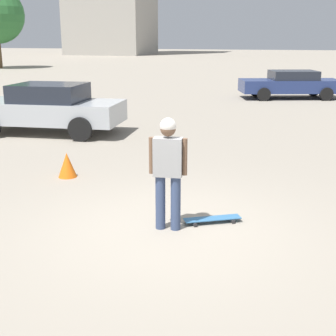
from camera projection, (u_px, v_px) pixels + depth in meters
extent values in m
plane|color=gray|center=(168.00, 229.00, 7.09)|extent=(220.00, 220.00, 0.00)
cylinder|color=#38476B|center=(160.00, 202.00, 7.00)|extent=(0.15, 0.15, 0.83)
cylinder|color=#38476B|center=(176.00, 203.00, 6.96)|extent=(0.15, 0.15, 0.83)
cube|color=#999999|center=(168.00, 157.00, 6.79)|extent=(0.24, 0.44, 0.57)
cylinder|color=brown|center=(151.00, 155.00, 6.83)|extent=(0.07, 0.07, 0.54)
cylinder|color=brown|center=(185.00, 157.00, 6.74)|extent=(0.07, 0.07, 0.54)
sphere|color=brown|center=(168.00, 129.00, 6.68)|extent=(0.23, 0.23, 0.23)
sphere|color=silver|center=(168.00, 126.00, 6.67)|extent=(0.24, 0.24, 0.24)
cube|color=#336693|center=(212.00, 218.00, 7.30)|extent=(0.60, 0.89, 0.01)
cylinder|color=#262628|center=(195.00, 225.00, 7.14)|extent=(0.06, 0.07, 0.06)
cylinder|color=#262628|center=(192.00, 220.00, 7.35)|extent=(0.06, 0.07, 0.06)
cylinder|color=#262628|center=(233.00, 222.00, 7.26)|extent=(0.06, 0.07, 0.06)
cylinder|color=#262628|center=(228.00, 216.00, 7.48)|extent=(0.06, 0.07, 0.06)
cube|color=#ADB2B7|center=(47.00, 112.00, 14.02)|extent=(2.30, 4.63, 0.63)
cube|color=#1E232D|center=(49.00, 93.00, 13.85)|extent=(1.87, 2.17, 0.51)
cylinder|color=black|center=(20.00, 116.00, 15.23)|extent=(0.27, 0.70, 0.68)
cylinder|color=black|center=(80.00, 129.00, 12.99)|extent=(0.27, 0.70, 0.68)
cylinder|color=black|center=(101.00, 118.00, 14.75)|extent=(0.27, 0.70, 0.68)
cube|color=navy|center=(290.00, 86.00, 22.11)|extent=(3.11, 4.97, 0.58)
cube|color=#1E232D|center=(293.00, 75.00, 21.98)|extent=(2.16, 2.48, 0.42)
cylinder|color=black|center=(264.00, 94.00, 21.29)|extent=(0.38, 0.63, 0.60)
cylinder|color=black|center=(256.00, 90.00, 22.99)|extent=(0.38, 0.63, 0.60)
cylinder|color=black|center=(326.00, 94.00, 21.38)|extent=(0.38, 0.63, 0.60)
cylinder|color=black|center=(314.00, 90.00, 23.08)|extent=(0.38, 0.63, 0.60)
cone|color=orange|center=(67.00, 165.00, 9.65)|extent=(0.38, 0.38, 0.51)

